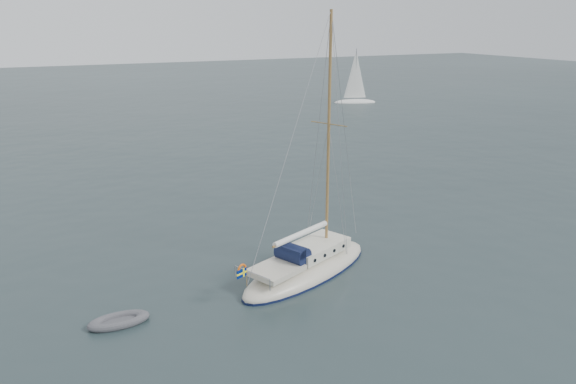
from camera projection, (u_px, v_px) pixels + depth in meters
name	position (u px, v px, depth m)	size (l,w,h in m)	color
ground	(274.00, 267.00, 30.16)	(300.00, 300.00, 0.00)	black
sailboat	(307.00, 254.00, 29.17)	(9.71, 2.91, 13.83)	beige
dinghy	(119.00, 321.00, 24.46)	(2.68, 1.21, 0.38)	#545459
distant_yacht_b	(355.00, 79.00, 88.09)	(6.73, 3.59, 8.91)	silver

